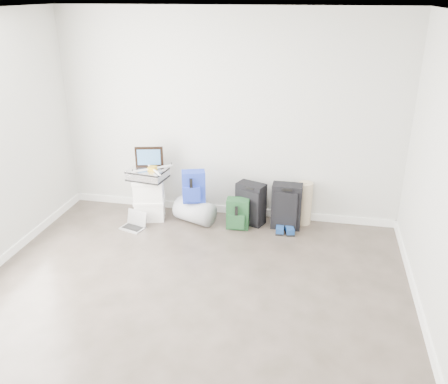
% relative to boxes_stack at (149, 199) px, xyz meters
% --- Properties ---
extents(ground, '(5.00, 5.00, 0.00)m').
position_rel_boxes_stack_xyz_m(ground, '(0.99, -2.11, -0.29)').
color(ground, '#342F26').
rests_on(ground, ground).
extents(room_envelope, '(4.52, 5.02, 2.71)m').
position_rel_boxes_stack_xyz_m(room_envelope, '(0.99, -2.09, 1.43)').
color(room_envelope, beige).
rests_on(room_envelope, ground).
extents(boxes_stack, '(0.47, 0.41, 0.57)m').
position_rel_boxes_stack_xyz_m(boxes_stack, '(0.00, 0.00, 0.00)').
color(boxes_stack, white).
rests_on(boxes_stack, ground).
extents(briefcase, '(0.52, 0.41, 0.14)m').
position_rel_boxes_stack_xyz_m(briefcase, '(0.00, 0.00, 0.35)').
color(briefcase, '#B2B2B7').
rests_on(briefcase, boxes_stack).
extents(painting, '(0.36, 0.11, 0.27)m').
position_rel_boxes_stack_xyz_m(painting, '(0.00, 0.10, 0.56)').
color(painting, black).
rests_on(painting, briefcase).
extents(drone, '(0.44, 0.44, 0.05)m').
position_rel_boxes_stack_xyz_m(drone, '(0.08, -0.02, 0.44)').
color(drone, '#C69317').
rests_on(drone, briefcase).
extents(duffel_bag, '(0.59, 0.48, 0.31)m').
position_rel_boxes_stack_xyz_m(duffel_bag, '(0.62, 0.01, -0.13)').
color(duffel_bag, '#999DA2').
rests_on(duffel_bag, ground).
extents(blue_backpack, '(0.34, 0.29, 0.41)m').
position_rel_boxes_stack_xyz_m(blue_backpack, '(0.62, -0.02, 0.23)').
color(blue_backpack, '#1B31B0').
rests_on(blue_backpack, duffel_bag).
extents(large_suitcase, '(0.41, 0.34, 0.56)m').
position_rel_boxes_stack_xyz_m(large_suitcase, '(1.35, 0.13, -0.01)').
color(large_suitcase, black).
rests_on(large_suitcase, ground).
extents(green_backpack, '(0.30, 0.23, 0.40)m').
position_rel_boxes_stack_xyz_m(green_backpack, '(1.21, -0.04, -0.09)').
color(green_backpack, '#143920').
rests_on(green_backpack, ground).
extents(carry_on, '(0.38, 0.25, 0.60)m').
position_rel_boxes_stack_xyz_m(carry_on, '(1.82, 0.10, 0.01)').
color(carry_on, black).
rests_on(carry_on, ground).
extents(shoes, '(0.26, 0.28, 0.09)m').
position_rel_boxes_stack_xyz_m(shoes, '(1.82, -0.03, -0.24)').
color(shoes, black).
rests_on(shoes, ground).
extents(rolled_rug, '(0.19, 0.19, 0.58)m').
position_rel_boxes_stack_xyz_m(rolled_rug, '(2.05, 0.27, 0.00)').
color(rolled_rug, gray).
rests_on(rolled_rug, ground).
extents(laptop, '(0.35, 0.29, 0.21)m').
position_rel_boxes_stack_xyz_m(laptop, '(-0.11, -0.30, -0.24)').
color(laptop, silver).
rests_on(laptop, ground).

